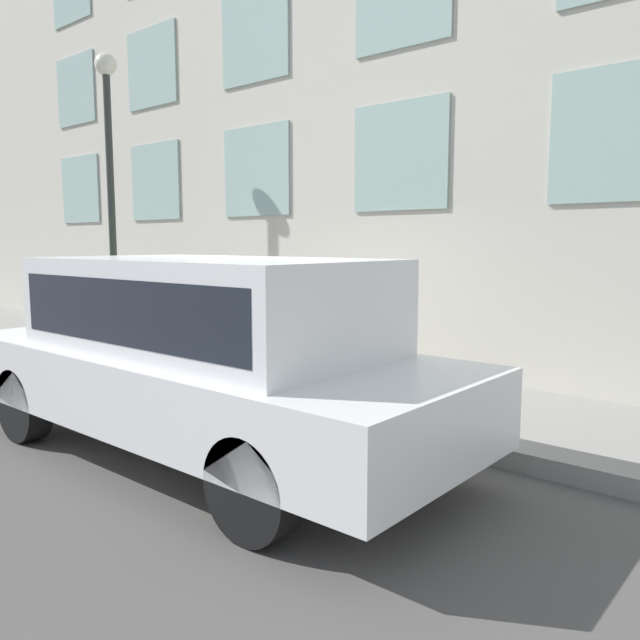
{
  "coord_description": "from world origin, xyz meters",
  "views": [
    {
      "loc": [
        -4.94,
        -4.72,
        1.94
      ],
      "look_at": [
        0.85,
        0.18,
        0.99
      ],
      "focal_mm": 35.0,
      "sensor_mm": 36.0,
      "label": 1
    }
  ],
  "objects_px": {
    "street_lamp": "(110,165)",
    "parked_truck_white_near": "(204,344)",
    "fire_hydrant": "(293,352)",
    "person": "(347,310)"
  },
  "relations": [
    {
      "from": "fire_hydrant",
      "to": "street_lamp",
      "type": "distance_m",
      "value": 5.24
    },
    {
      "from": "fire_hydrant",
      "to": "street_lamp",
      "type": "bearing_deg",
      "value": 85.17
    },
    {
      "from": "fire_hydrant",
      "to": "street_lamp",
      "type": "height_order",
      "value": "street_lamp"
    },
    {
      "from": "fire_hydrant",
      "to": "parked_truck_white_near",
      "type": "bearing_deg",
      "value": -159.39
    },
    {
      "from": "person",
      "to": "parked_truck_white_near",
      "type": "relative_size",
      "value": 0.3
    },
    {
      "from": "parked_truck_white_near",
      "to": "street_lamp",
      "type": "relative_size",
      "value": 1.07
    },
    {
      "from": "fire_hydrant",
      "to": "person",
      "type": "bearing_deg",
      "value": -37.76
    },
    {
      "from": "street_lamp",
      "to": "parked_truck_white_near",
      "type": "bearing_deg",
      "value": -114.08
    },
    {
      "from": "fire_hydrant",
      "to": "person",
      "type": "distance_m",
      "value": 0.85
    },
    {
      "from": "fire_hydrant",
      "to": "parked_truck_white_near",
      "type": "relative_size",
      "value": 0.16
    }
  ]
}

